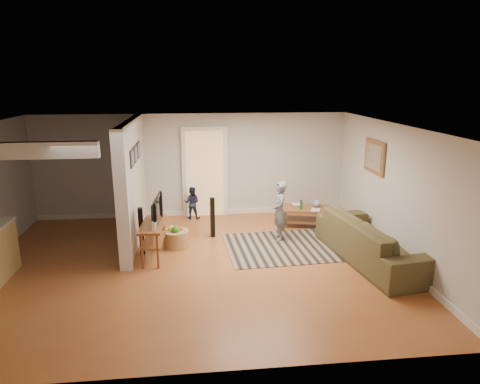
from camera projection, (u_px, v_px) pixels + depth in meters
name	position (u px, v px, depth m)	size (l,w,h in m)	color
ground	(195.00, 265.00, 7.82)	(7.50, 7.50, 0.00)	#9A4C27
room_shell	(133.00, 183.00, 7.74)	(7.54, 6.02, 2.52)	silver
area_rug	(288.00, 246.00, 8.65)	(2.49, 1.82, 0.01)	black
sofa	(371.00, 260.00, 8.01)	(2.72, 1.06, 0.79)	#443E22
coffee_table	(307.00, 212.00, 9.82)	(1.21, 0.87, 0.65)	brown
tv_console	(154.00, 226.00, 7.96)	(0.48, 1.12, 0.95)	brown
speaker_left	(141.00, 231.00, 8.18)	(0.09, 0.09, 0.94)	black
speaker_right	(212.00, 217.00, 9.09)	(0.09, 0.09, 0.87)	black
toy_basket	(176.00, 238.00, 8.61)	(0.52, 0.52, 0.46)	olive
child	(279.00, 239.00, 9.05)	(0.46, 0.30, 1.25)	slate
toddler	(192.00, 218.00, 10.41)	(0.38, 0.30, 0.79)	#1D253E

